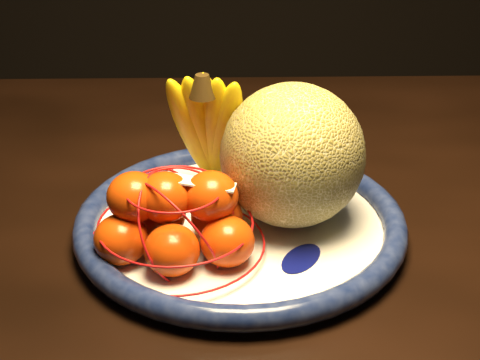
{
  "coord_description": "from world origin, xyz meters",
  "views": [
    {
      "loc": [
        0.2,
        -0.82,
        1.17
      ],
      "look_at": [
        0.22,
        -0.05,
        0.77
      ],
      "focal_mm": 55.0,
      "sensor_mm": 36.0,
      "label": 1
    }
  ],
  "objects_px": {
    "mandarin_bag": "(176,220)",
    "cantaloupe": "(292,155)",
    "banana_bunch": "(209,125)",
    "fruit_bowl": "(240,224)",
    "dining_table": "(128,228)"
  },
  "relations": [
    {
      "from": "banana_bunch",
      "to": "mandarin_bag",
      "type": "relative_size",
      "value": 0.79
    },
    {
      "from": "dining_table",
      "to": "cantaloupe",
      "type": "distance_m",
      "value": 0.31
    },
    {
      "from": "mandarin_bag",
      "to": "cantaloupe",
      "type": "bearing_deg",
      "value": 28.01
    },
    {
      "from": "fruit_bowl",
      "to": "mandarin_bag",
      "type": "distance_m",
      "value": 0.1
    },
    {
      "from": "fruit_bowl",
      "to": "mandarin_bag",
      "type": "xyz_separation_m",
      "value": [
        -0.07,
        -0.06,
        0.04
      ]
    },
    {
      "from": "banana_bunch",
      "to": "mandarin_bag",
      "type": "xyz_separation_m",
      "value": [
        -0.04,
        -0.14,
        -0.05
      ]
    },
    {
      "from": "cantaloupe",
      "to": "mandarin_bag",
      "type": "xyz_separation_m",
      "value": [
        -0.13,
        -0.07,
        -0.04
      ]
    },
    {
      "from": "dining_table",
      "to": "cantaloupe",
      "type": "bearing_deg",
      "value": -29.81
    },
    {
      "from": "dining_table",
      "to": "mandarin_bag",
      "type": "bearing_deg",
      "value": -66.67
    },
    {
      "from": "cantaloupe",
      "to": "mandarin_bag",
      "type": "bearing_deg",
      "value": -151.99
    },
    {
      "from": "mandarin_bag",
      "to": "fruit_bowl",
      "type": "bearing_deg",
      "value": 39.19
    },
    {
      "from": "banana_bunch",
      "to": "mandarin_bag",
      "type": "height_order",
      "value": "banana_bunch"
    },
    {
      "from": "fruit_bowl",
      "to": "banana_bunch",
      "type": "xyz_separation_m",
      "value": [
        -0.04,
        0.08,
        0.09
      ]
    },
    {
      "from": "banana_bunch",
      "to": "dining_table",
      "type": "bearing_deg",
      "value": 164.09
    },
    {
      "from": "dining_table",
      "to": "fruit_bowl",
      "type": "xyz_separation_m",
      "value": [
        0.16,
        -0.14,
        0.09
      ]
    }
  ]
}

